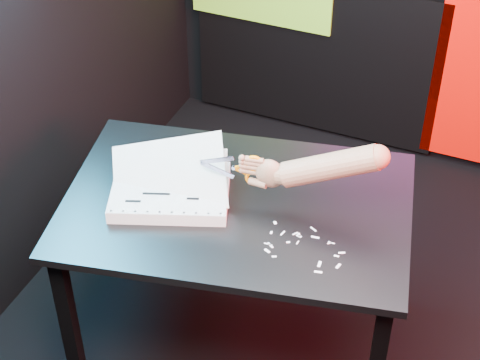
% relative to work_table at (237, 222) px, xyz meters
% --- Properties ---
extents(room, '(3.01, 3.01, 2.71)m').
position_rel_work_table_xyz_m(room, '(0.53, 0.07, 0.69)').
color(room, black).
rests_on(room, ground).
extents(work_table, '(1.33, 1.02, 0.75)m').
position_rel_work_table_xyz_m(work_table, '(0.00, 0.00, 0.00)').
color(work_table, black).
rests_on(work_table, ground).
extents(printout_stack, '(0.49, 0.42, 0.21)m').
position_rel_work_table_xyz_m(printout_stack, '(-0.22, -0.06, 0.12)').
color(printout_stack, silver).
rests_on(printout_stack, work_table).
extents(scissors, '(0.22, 0.04, 0.13)m').
position_rel_work_table_xyz_m(scissors, '(0.04, 0.01, 0.24)').
color(scissors, '#888AAA').
rests_on(scissors, printout_stack).
extents(hand_forearm, '(0.47, 0.13, 0.23)m').
position_rel_work_table_xyz_m(hand_forearm, '(0.27, 0.05, 0.29)').
color(hand_forearm, '#905D47').
rests_on(hand_forearm, work_table).
extents(paper_clippings, '(0.27, 0.20, 0.00)m').
position_rel_work_table_xyz_m(paper_clippings, '(0.28, -0.12, 0.09)').
color(paper_clippings, silver).
rests_on(paper_clippings, work_table).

